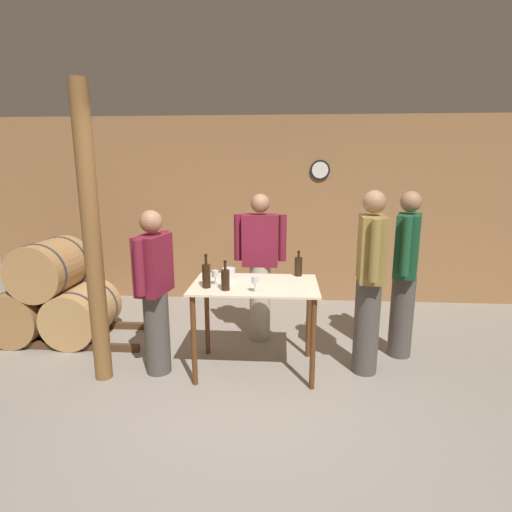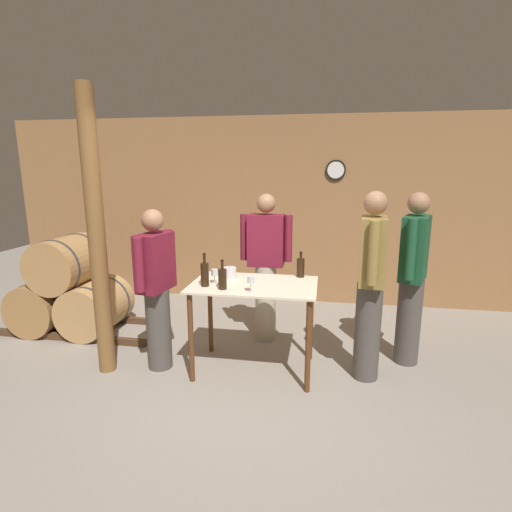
{
  "view_description": "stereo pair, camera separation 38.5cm",
  "coord_description": "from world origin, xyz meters",
  "px_view_note": "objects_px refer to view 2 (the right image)",
  "views": [
    {
      "loc": [
        0.26,
        -3.23,
        1.97
      ],
      "look_at": [
        0.0,
        0.52,
        1.14
      ],
      "focal_mm": 28.0,
      "sensor_mm": 36.0,
      "label": 1
    },
    {
      "loc": [
        0.64,
        -3.19,
        1.97
      ],
      "look_at": [
        0.0,
        0.52,
        1.14
      ],
      "focal_mm": 28.0,
      "sensor_mm": 36.0,
      "label": 2
    }
  ],
  "objects_px": {
    "wine_bottle_left": "(222,278)",
    "person_visitor_with_scarf": "(266,265)",
    "person_host": "(156,287)",
    "person_visitor_near_door": "(412,275)",
    "wine_bottle_center": "(301,267)",
    "wine_glass_near_left": "(214,273)",
    "wine_glass_near_center": "(251,280)",
    "wine_bottle_far_left": "(205,274)",
    "wooden_post": "(97,237)",
    "person_visitor_bearded": "(371,283)",
    "ice_bucket": "(230,273)"
  },
  "relations": [
    {
      "from": "wine_bottle_center",
      "to": "person_visitor_with_scarf",
      "type": "relative_size",
      "value": 0.15
    },
    {
      "from": "person_visitor_with_scarf",
      "to": "person_visitor_bearded",
      "type": "relative_size",
      "value": 0.95
    },
    {
      "from": "wine_bottle_center",
      "to": "wine_glass_near_left",
      "type": "bearing_deg",
      "value": -154.86
    },
    {
      "from": "wine_bottle_far_left",
      "to": "person_host",
      "type": "height_order",
      "value": "person_host"
    },
    {
      "from": "wine_glass_near_center",
      "to": "wine_bottle_far_left",
      "type": "bearing_deg",
      "value": 166.56
    },
    {
      "from": "wine_bottle_left",
      "to": "wine_glass_near_center",
      "type": "height_order",
      "value": "wine_bottle_left"
    },
    {
      "from": "wine_bottle_center",
      "to": "person_host",
      "type": "xyz_separation_m",
      "value": [
        -1.37,
        -0.43,
        -0.15
      ]
    },
    {
      "from": "wooden_post",
      "to": "person_visitor_with_scarf",
      "type": "relative_size",
      "value": 1.59
    },
    {
      "from": "wine_bottle_far_left",
      "to": "wine_bottle_left",
      "type": "height_order",
      "value": "wine_bottle_far_left"
    },
    {
      "from": "wine_glass_near_left",
      "to": "ice_bucket",
      "type": "relative_size",
      "value": 1.1
    },
    {
      "from": "wooden_post",
      "to": "person_host",
      "type": "distance_m",
      "value": 0.72
    },
    {
      "from": "wooden_post",
      "to": "wine_glass_near_left",
      "type": "relative_size",
      "value": 19.39
    },
    {
      "from": "wooden_post",
      "to": "wine_bottle_center",
      "type": "height_order",
      "value": "wooden_post"
    },
    {
      "from": "wine_glass_near_left",
      "to": "wine_bottle_left",
      "type": "bearing_deg",
      "value": -53.38
    },
    {
      "from": "wine_glass_near_center",
      "to": "person_visitor_near_door",
      "type": "height_order",
      "value": "person_visitor_near_door"
    },
    {
      "from": "wine_glass_near_left",
      "to": "person_host",
      "type": "height_order",
      "value": "person_host"
    },
    {
      "from": "wine_bottle_left",
      "to": "person_visitor_with_scarf",
      "type": "distance_m",
      "value": 1.01
    },
    {
      "from": "wooden_post",
      "to": "ice_bucket",
      "type": "distance_m",
      "value": 1.3
    },
    {
      "from": "wine_glass_near_left",
      "to": "person_visitor_with_scarf",
      "type": "bearing_deg",
      "value": 64.87
    },
    {
      "from": "ice_bucket",
      "to": "wine_bottle_left",
      "type": "bearing_deg",
      "value": -86.96
    },
    {
      "from": "wine_bottle_far_left",
      "to": "person_host",
      "type": "bearing_deg",
      "value": 174.91
    },
    {
      "from": "wine_glass_near_left",
      "to": "wine_glass_near_center",
      "type": "relative_size",
      "value": 0.97
    },
    {
      "from": "wine_bottle_left",
      "to": "person_host",
      "type": "distance_m",
      "value": 0.72
    },
    {
      "from": "wine_bottle_center",
      "to": "person_visitor_near_door",
      "type": "distance_m",
      "value": 1.11
    },
    {
      "from": "wine_glass_near_left",
      "to": "person_visitor_near_door",
      "type": "bearing_deg",
      "value": 14.12
    },
    {
      "from": "ice_bucket",
      "to": "person_visitor_with_scarf",
      "type": "distance_m",
      "value": 0.66
    },
    {
      "from": "person_host",
      "to": "wine_glass_near_center",
      "type": "bearing_deg",
      "value": -9.09
    },
    {
      "from": "person_host",
      "to": "person_visitor_near_door",
      "type": "xyz_separation_m",
      "value": [
        2.47,
        0.53,
        0.09
      ]
    },
    {
      "from": "person_visitor_with_scarf",
      "to": "person_host",
      "type": "bearing_deg",
      "value": -137.82
    },
    {
      "from": "wine_bottle_far_left",
      "to": "wine_bottle_left",
      "type": "relative_size",
      "value": 1.15
    },
    {
      "from": "wine_bottle_left",
      "to": "person_visitor_bearded",
      "type": "bearing_deg",
      "value": 10.6
    },
    {
      "from": "person_host",
      "to": "person_visitor_near_door",
      "type": "relative_size",
      "value": 0.91
    },
    {
      "from": "person_visitor_bearded",
      "to": "wine_bottle_center",
      "type": "bearing_deg",
      "value": 156.35
    },
    {
      "from": "wine_bottle_far_left",
      "to": "person_visitor_with_scarf",
      "type": "xyz_separation_m",
      "value": [
        0.44,
        0.91,
        -0.11
      ]
    },
    {
      "from": "wine_bottle_center",
      "to": "person_host",
      "type": "relative_size",
      "value": 0.16
    },
    {
      "from": "wooden_post",
      "to": "person_visitor_with_scarf",
      "type": "distance_m",
      "value": 1.82
    },
    {
      "from": "wine_bottle_center",
      "to": "person_visitor_with_scarf",
      "type": "height_order",
      "value": "person_visitor_with_scarf"
    },
    {
      "from": "wine_bottle_left",
      "to": "wine_bottle_center",
      "type": "bearing_deg",
      "value": 38.52
    },
    {
      "from": "wine_glass_near_center",
      "to": "person_host",
      "type": "distance_m",
      "value": 0.99
    },
    {
      "from": "wine_bottle_left",
      "to": "person_visitor_near_door",
      "type": "bearing_deg",
      "value": 19.83
    },
    {
      "from": "wooden_post",
      "to": "wine_bottle_far_left",
      "type": "bearing_deg",
      "value": 5.82
    },
    {
      "from": "wine_bottle_center",
      "to": "wine_glass_near_left",
      "type": "xyz_separation_m",
      "value": [
        -0.8,
        -0.37,
        -0.0
      ]
    },
    {
      "from": "wine_bottle_center",
      "to": "person_host",
      "type": "height_order",
      "value": "person_host"
    },
    {
      "from": "ice_bucket",
      "to": "person_visitor_near_door",
      "type": "bearing_deg",
      "value": 8.45
    },
    {
      "from": "person_host",
      "to": "person_visitor_near_door",
      "type": "distance_m",
      "value": 2.53
    },
    {
      "from": "wooden_post",
      "to": "person_visitor_with_scarf",
      "type": "height_order",
      "value": "wooden_post"
    },
    {
      "from": "wine_bottle_left",
      "to": "person_visitor_near_door",
      "type": "height_order",
      "value": "person_visitor_near_door"
    },
    {
      "from": "wine_bottle_far_left",
      "to": "person_host",
      "type": "xyz_separation_m",
      "value": [
        -0.51,
        0.05,
        -0.17
      ]
    },
    {
      "from": "wooden_post",
      "to": "person_host",
      "type": "xyz_separation_m",
      "value": [
        0.5,
        0.15,
        -0.51
      ]
    },
    {
      "from": "wine_bottle_center",
      "to": "person_visitor_bearded",
      "type": "height_order",
      "value": "person_visitor_bearded"
    }
  ]
}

